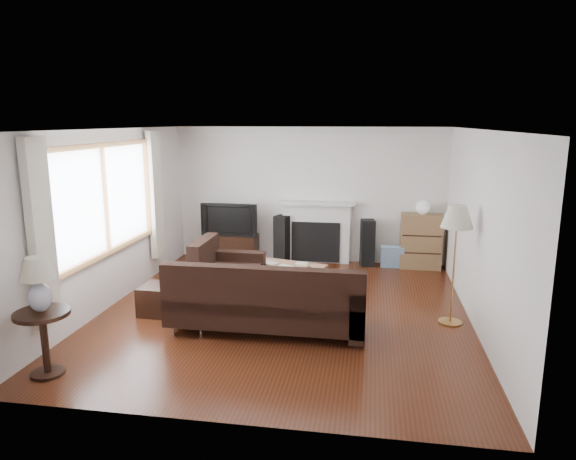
% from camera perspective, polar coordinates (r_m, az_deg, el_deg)
% --- Properties ---
extents(room, '(5.10, 5.60, 2.54)m').
position_cam_1_polar(room, '(6.90, -0.40, 0.70)').
color(room, '#4B2010').
rests_on(room, ground).
extents(window, '(0.12, 2.74, 1.54)m').
position_cam_1_polar(window, '(7.47, -19.57, 3.22)').
color(window, brown).
rests_on(window, room).
extents(curtain_near, '(0.10, 0.35, 2.10)m').
position_cam_1_polar(curtain_near, '(6.20, -25.76, -0.39)').
color(curtain_near, silver).
rests_on(curtain_near, room).
extents(curtain_far, '(0.10, 0.35, 2.10)m').
position_cam_1_polar(curtain_far, '(8.82, -14.50, 3.80)').
color(curtain_far, silver).
rests_on(curtain_far, room).
extents(fireplace, '(1.40, 0.26, 1.15)m').
position_cam_1_polar(fireplace, '(9.58, 3.15, -0.21)').
color(fireplace, white).
rests_on(fireplace, room).
extents(tv_stand, '(0.99, 0.45, 0.50)m').
position_cam_1_polar(tv_stand, '(9.81, -6.31, -1.93)').
color(tv_stand, black).
rests_on(tv_stand, ground).
extents(television, '(1.06, 0.14, 0.61)m').
position_cam_1_polar(television, '(9.69, -6.39, 1.26)').
color(television, black).
rests_on(television, tv_stand).
extents(speaker_left, '(0.32, 0.36, 0.88)m').
position_cam_1_polar(speaker_left, '(9.60, -0.60, -0.99)').
color(speaker_left, black).
rests_on(speaker_left, ground).
extents(speaker_right, '(0.28, 0.32, 0.85)m').
position_cam_1_polar(speaker_right, '(9.47, 8.82, -1.40)').
color(speaker_right, black).
rests_on(speaker_right, ground).
extents(bookshelf, '(0.72, 0.34, 0.99)m').
position_cam_1_polar(bookshelf, '(9.48, 14.54, -1.22)').
color(bookshelf, olive).
rests_on(bookshelf, ground).
extents(globe_lamp, '(0.24, 0.24, 0.24)m').
position_cam_1_polar(globe_lamp, '(9.36, 14.74, 2.43)').
color(globe_lamp, white).
rests_on(globe_lamp, bookshelf).
extents(sectional_sofa, '(2.67, 1.95, 0.86)m').
position_cam_1_polar(sectional_sofa, '(6.53, -2.28, -7.43)').
color(sectional_sofa, black).
rests_on(sectional_sofa, ground).
extents(coffee_table, '(1.26, 0.89, 0.45)m').
position_cam_1_polar(coffee_table, '(7.91, -0.20, -5.49)').
color(coffee_table, '#A5724F').
rests_on(coffee_table, ground).
extents(footstool, '(0.49, 0.49, 0.40)m').
position_cam_1_polar(footstool, '(7.33, -14.12, -7.49)').
color(footstool, black).
rests_on(footstool, ground).
extents(floor_lamp, '(0.41, 0.41, 1.57)m').
position_cam_1_polar(floor_lamp, '(6.93, 17.96, -3.79)').
color(floor_lamp, '#AA783B').
rests_on(floor_lamp, ground).
extents(side_table, '(0.56, 0.56, 0.70)m').
position_cam_1_polar(side_table, '(6.00, -25.40, -11.30)').
color(side_table, black).
rests_on(side_table, ground).
extents(table_lamp, '(0.35, 0.35, 0.57)m').
position_cam_1_polar(table_lamp, '(5.79, -25.96, -5.52)').
color(table_lamp, silver).
rests_on(table_lamp, side_table).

